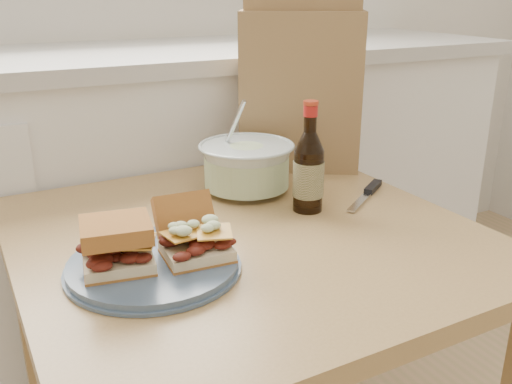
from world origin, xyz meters
name	(u,v)px	position (x,y,z in m)	size (l,w,h in m)	color
cabinet_run	(111,212)	(0.00, 1.70, 0.47)	(2.50, 0.64, 0.94)	white
dining_table	(246,278)	(0.09, 0.98, 0.58)	(0.83, 0.83, 0.68)	tan
plate	(153,265)	(-0.11, 0.91, 0.69)	(0.27, 0.27, 0.02)	#475B73
sandwich_left	(117,244)	(-0.16, 0.91, 0.74)	(0.12, 0.11, 0.08)	beige
sandwich_right	(192,235)	(-0.04, 0.91, 0.73)	(0.11, 0.15, 0.09)	beige
coleslaw_bowl	(247,168)	(0.19, 1.17, 0.73)	(0.21, 0.21, 0.21)	silver
beer_bottle	(309,170)	(0.25, 1.02, 0.76)	(0.06, 0.06, 0.22)	black
knife	(370,191)	(0.42, 1.04, 0.69)	(0.17, 0.13, 0.01)	silver
paper_bag	(300,89)	(0.40, 1.30, 0.87)	(0.29, 0.19, 0.37)	#9A764A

